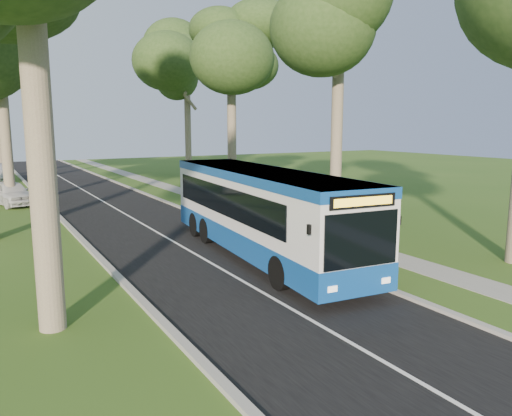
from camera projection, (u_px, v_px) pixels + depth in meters
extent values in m
plane|color=#34581B|center=(283.00, 249.00, 20.74)|extent=(120.00, 120.00, 0.00)
cube|color=black|center=(132.00, 218.00, 27.60)|extent=(7.00, 100.00, 0.02)
cube|color=#9E9B93|center=(191.00, 212.00, 29.30)|extent=(0.25, 100.00, 0.12)
cube|color=#9E9B93|center=(65.00, 223.00, 25.88)|extent=(0.25, 100.00, 0.12)
cube|color=white|center=(132.00, 218.00, 27.60)|extent=(0.12, 100.00, 0.00)
cube|color=gray|center=(236.00, 208.00, 30.77)|extent=(1.50, 100.00, 0.02)
cube|color=white|center=(261.00, 209.00, 19.34)|extent=(3.70, 12.93, 3.03)
cube|color=#0F438F|center=(261.00, 236.00, 19.52)|extent=(3.73, 12.97, 0.85)
cube|color=#0F438F|center=(261.00, 174.00, 19.12)|extent=(3.73, 12.97, 0.34)
cube|color=black|center=(377.00, 238.00, 13.84)|extent=(2.39, 0.25, 1.54)
cube|color=yellow|center=(379.00, 200.00, 13.63)|extent=(1.91, 0.18, 0.23)
cube|color=black|center=(373.00, 288.00, 14.14)|extent=(2.55, 0.33, 0.32)
cylinder|color=black|center=(290.00, 272.00, 15.60)|extent=(0.39, 1.13, 1.11)
cylinder|color=black|center=(350.00, 262.00, 16.78)|extent=(0.39, 1.13, 1.11)
cylinder|color=black|center=(195.00, 229.00, 22.16)|extent=(0.39, 1.13, 1.11)
cylinder|color=black|center=(243.00, 223.00, 23.34)|extent=(0.39, 1.13, 1.11)
cylinder|color=gray|center=(348.00, 235.00, 17.49)|extent=(0.08, 0.08, 2.59)
cube|color=navy|center=(348.00, 209.00, 17.33)|extent=(0.05, 0.36, 0.64)
cylinder|color=yellow|center=(348.00, 204.00, 17.29)|extent=(0.02, 0.23, 0.23)
cube|color=white|center=(348.00, 229.00, 17.45)|extent=(0.06, 0.31, 0.41)
cube|color=black|center=(298.00, 209.00, 23.81)|extent=(0.09, 0.09, 2.27)
cube|color=black|center=(273.00, 203.00, 25.81)|extent=(0.09, 0.09, 2.27)
cube|color=black|center=(275.00, 183.00, 24.34)|extent=(1.62, 2.83, 0.11)
cube|color=silver|center=(286.00, 204.00, 24.83)|extent=(0.14, 2.31, 1.81)
cube|color=black|center=(289.00, 210.00, 23.45)|extent=(0.96, 0.19, 2.00)
cube|color=white|center=(290.00, 211.00, 23.37)|extent=(0.77, 0.05, 1.77)
cube|color=black|center=(277.00, 220.00, 25.02)|extent=(0.42, 1.65, 0.05)
cylinder|color=black|center=(236.00, 209.00, 28.22)|extent=(0.46, 0.46, 0.82)
cylinder|color=black|center=(236.00, 201.00, 28.15)|extent=(0.49, 0.49, 0.05)
imported|color=silver|center=(10.00, 193.00, 31.94)|extent=(3.17, 4.98, 1.58)
cylinder|color=#7A6B56|center=(38.00, 117.00, 11.80)|extent=(0.66, 0.66, 10.60)
cylinder|color=#7A6B56|center=(5.00, 123.00, 30.91)|extent=(0.66, 0.66, 10.39)
cylinder|color=#7A6B56|center=(337.00, 119.00, 28.65)|extent=(0.67, 0.67, 10.83)
ellipsoid|color=#29461A|center=(340.00, 15.00, 27.70)|extent=(5.20, 5.20, 7.43)
cylinder|color=#7A6B56|center=(232.00, 115.00, 38.52)|extent=(0.69, 0.69, 11.62)
ellipsoid|color=#29461A|center=(231.00, 33.00, 37.51)|extent=(5.20, 5.20, 7.97)
cylinder|color=#7A6B56|center=(188.00, 129.00, 49.57)|extent=(0.63, 0.63, 9.45)
ellipsoid|color=#29461A|center=(187.00, 77.00, 48.74)|extent=(5.20, 5.20, 6.48)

